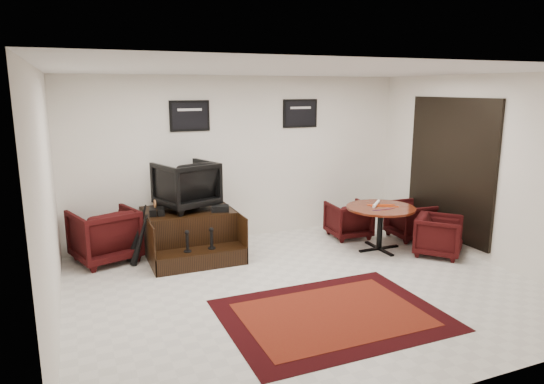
% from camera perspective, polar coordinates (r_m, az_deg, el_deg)
% --- Properties ---
extents(ground, '(6.00, 6.00, 0.00)m').
position_cam_1_polar(ground, '(6.58, 3.94, -11.12)').
color(ground, silver).
rests_on(ground, ground).
extents(room_shell, '(6.02, 5.02, 2.81)m').
position_cam_1_polar(room_shell, '(6.40, 6.96, 4.79)').
color(room_shell, white).
rests_on(room_shell, ground).
extents(area_rug, '(2.51, 1.88, 0.01)m').
position_cam_1_polar(area_rug, '(5.86, 7.10, -14.15)').
color(area_rug, black).
rests_on(area_rug, ground).
extents(shine_podium, '(1.38, 1.42, 0.71)m').
position_cam_1_polar(shine_podium, '(7.82, -9.63, -4.90)').
color(shine_podium, black).
rests_on(shine_podium, ground).
extents(shine_chair, '(1.03, 0.99, 0.85)m').
position_cam_1_polar(shine_chair, '(7.76, -10.08, 1.08)').
color(shine_chair, black).
rests_on(shine_chair, shine_podium).
extents(shoes_pair, '(0.27, 0.31, 0.10)m').
position_cam_1_polar(shoes_pair, '(7.57, -13.38, -2.22)').
color(shoes_pair, black).
rests_on(shoes_pair, shine_podium).
extents(polish_kit, '(0.31, 0.26, 0.09)m').
position_cam_1_polar(polish_kit, '(7.60, -6.12, -1.94)').
color(polish_kit, black).
rests_on(polish_kit, shine_podium).
extents(umbrella_black, '(0.30, 0.11, 0.80)m').
position_cam_1_polar(umbrella_black, '(7.48, -15.24, -5.37)').
color(umbrella_black, black).
rests_on(umbrella_black, ground).
extents(umbrella_hooked, '(0.34, 0.13, 0.91)m').
position_cam_1_polar(umbrella_hooked, '(7.63, -15.49, -4.61)').
color(umbrella_hooked, black).
rests_on(umbrella_hooked, ground).
extents(armchair_side, '(1.08, 1.04, 0.90)m').
position_cam_1_polar(armchair_side, '(7.80, -19.13, -4.52)').
color(armchair_side, black).
rests_on(armchair_side, ground).
extents(meeting_table, '(1.10, 1.10, 0.72)m').
position_cam_1_polar(meeting_table, '(8.02, 12.66, -2.33)').
color(meeting_table, '#441609').
rests_on(meeting_table, ground).
extents(table_chair_back, '(0.72, 0.68, 0.70)m').
position_cam_1_polar(table_chair_back, '(8.67, 8.98, -3.03)').
color(table_chair_back, black).
rests_on(table_chair_back, ground).
extents(table_chair_window, '(0.70, 0.74, 0.72)m').
position_cam_1_polar(table_chair_window, '(8.85, 16.14, -2.98)').
color(table_chair_window, black).
rests_on(table_chair_window, ground).
extents(table_chair_corner, '(0.93, 0.92, 0.70)m').
position_cam_1_polar(table_chair_corner, '(8.09, 19.08, -4.67)').
color(table_chair_corner, black).
rests_on(table_chair_corner, ground).
extents(paper_roll, '(0.33, 0.33, 0.05)m').
position_cam_1_polar(paper_roll, '(8.08, 12.17, -1.36)').
color(paper_roll, white).
rests_on(paper_roll, meeting_table).
extents(table_clutter, '(0.56, 0.37, 0.01)m').
position_cam_1_polar(table_clutter, '(8.01, 12.92, -1.65)').
color(table_clutter, '#EB440D').
rests_on(table_clutter, meeting_table).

